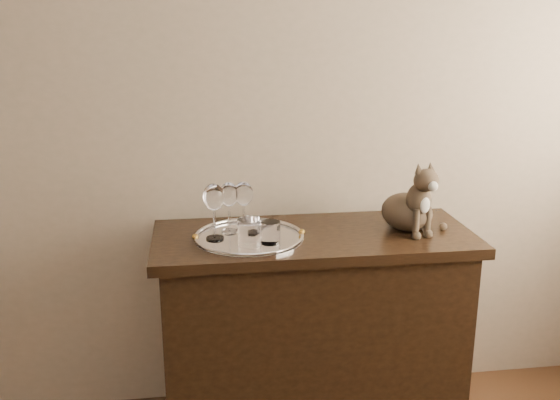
% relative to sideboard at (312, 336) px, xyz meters
% --- Properties ---
extents(wall_back, '(4.00, 0.10, 2.70)m').
position_rel_sideboard_xyz_m(wall_back, '(-0.60, 0.31, 0.93)').
color(wall_back, tan).
rests_on(wall_back, ground).
extents(sideboard, '(1.20, 0.50, 0.85)m').
position_rel_sideboard_xyz_m(sideboard, '(0.00, 0.00, 0.00)').
color(sideboard, black).
rests_on(sideboard, ground).
extents(tray, '(0.40, 0.40, 0.01)m').
position_rel_sideboard_xyz_m(tray, '(-0.25, -0.03, 0.43)').
color(tray, white).
rests_on(tray, sideboard).
extents(wine_glass_a, '(0.07, 0.07, 0.19)m').
position_rel_sideboard_xyz_m(wine_glass_a, '(-0.31, 0.04, 0.53)').
color(wine_glass_a, white).
rests_on(wine_glass_a, tray).
extents(wine_glass_b, '(0.07, 0.07, 0.19)m').
position_rel_sideboard_xyz_m(wine_glass_b, '(-0.26, 0.05, 0.53)').
color(wine_glass_b, white).
rests_on(wine_glass_b, tray).
extents(wine_glass_c, '(0.08, 0.08, 0.21)m').
position_rel_sideboard_xyz_m(wine_glass_c, '(-0.37, -0.03, 0.54)').
color(wine_glass_c, white).
rests_on(wine_glass_c, tray).
extents(tumbler_a, '(0.07, 0.07, 0.08)m').
position_rel_sideboard_xyz_m(tumbler_a, '(-0.18, -0.10, 0.47)').
color(tumbler_a, white).
rests_on(tumbler_a, tray).
extents(tumbler_b, '(0.08, 0.08, 0.10)m').
position_rel_sideboard_xyz_m(tumbler_b, '(-0.25, -0.11, 0.48)').
color(tumbler_b, white).
rests_on(tumbler_b, tray).
extents(cat, '(0.34, 0.32, 0.28)m').
position_rel_sideboard_xyz_m(cat, '(0.36, 0.00, 0.56)').
color(cat, '#4F3F2F').
rests_on(cat, sideboard).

